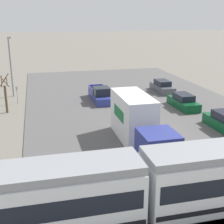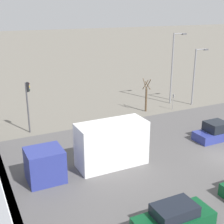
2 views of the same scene
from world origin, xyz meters
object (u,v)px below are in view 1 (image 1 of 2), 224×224
at_px(box_truck, 138,123).
at_px(pickup_truck, 100,95).
at_px(street_tree, 6,95).
at_px(no_parking_sign, 17,93).
at_px(light_rail_tram, 142,187).
at_px(street_lamp_near_crossing, 11,62).
at_px(sedan_car_1, 162,87).
at_px(sedan_car_2, 183,102).

bearing_deg(box_truck, pickup_truck, -89.15).
bearing_deg(street_tree, no_parking_sign, -105.29).
bearing_deg(box_truck, street_tree, -46.61).
height_order(light_rail_tram, street_lamp_near_crossing, street_lamp_near_crossing).
height_order(light_rail_tram, box_truck, light_rail_tram).
height_order(pickup_truck, no_parking_sign, no_parking_sign).
bearing_deg(sedan_car_1, sedan_car_2, 85.05).
xyz_separation_m(sedan_car_1, sedan_car_2, (0.64, 7.43, 0.00)).
xyz_separation_m(pickup_truck, sedan_car_2, (-8.18, 4.95, -0.04)).
height_order(box_truck, pickup_truck, box_truck).
xyz_separation_m(light_rail_tram, sedan_car_2, (-10.68, -17.07, -0.96)).
height_order(light_rail_tram, sedan_car_1, light_rail_tram).
distance_m(light_rail_tram, no_parking_sign, 24.38).
relative_size(pickup_truck, sedan_car_2, 1.22).
bearing_deg(no_parking_sign, sedan_car_2, 160.37).
height_order(street_lamp_near_crossing, no_parking_sign, street_lamp_near_crossing).
bearing_deg(sedan_car_1, pickup_truck, 15.70).
bearing_deg(street_tree, sedan_car_2, 171.10).
distance_m(box_truck, no_parking_sign, 17.48).
bearing_deg(sedan_car_1, no_parking_sign, 3.57).
relative_size(sedan_car_2, street_lamp_near_crossing, 0.66).
xyz_separation_m(light_rail_tram, street_tree, (7.88, -19.98, 0.20)).
xyz_separation_m(box_truck, pickup_truck, (0.20, -13.23, -1.01)).
relative_size(box_truck, sedan_car_1, 2.01).
bearing_deg(street_tree, street_lamp_near_crossing, -92.27).
bearing_deg(street_lamp_near_crossing, pickup_truck, 153.09).
relative_size(sedan_car_1, street_lamp_near_crossing, 0.65).
xyz_separation_m(street_tree, no_parking_sign, (-0.92, -3.38, -0.62)).
bearing_deg(sedan_car_2, box_truck, -133.95).
distance_m(box_truck, street_tree, 15.40).
distance_m(sedan_car_1, sedan_car_2, 7.46).
bearing_deg(light_rail_tram, street_lamp_near_crossing, -74.36).
height_order(light_rail_tram, no_parking_sign, light_rail_tram).
height_order(pickup_truck, street_lamp_near_crossing, street_lamp_near_crossing).
xyz_separation_m(sedan_car_1, street_tree, (19.20, 4.52, 1.16)).
xyz_separation_m(street_lamp_near_crossing, no_parking_sign, (-0.64, 3.79, -3.00)).
bearing_deg(sedan_car_2, street_lamp_near_crossing, 151.13).
relative_size(box_truck, street_lamp_near_crossing, 1.31).
bearing_deg(street_tree, light_rail_tram, 111.53).
bearing_deg(light_rail_tram, street_tree, -68.47).
relative_size(light_rail_tram, sedan_car_1, 6.22).
relative_size(sedan_car_2, no_parking_sign, 2.36).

